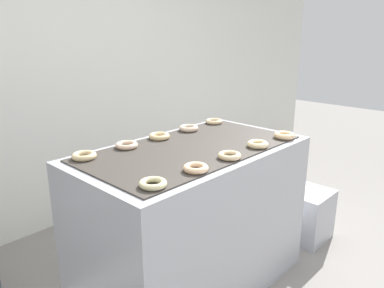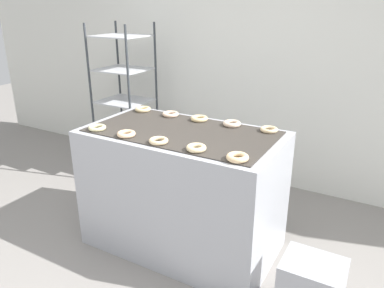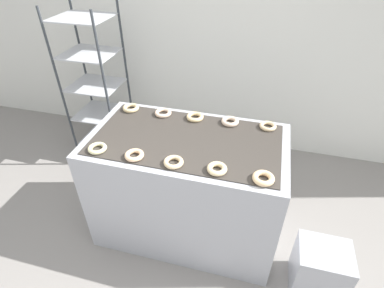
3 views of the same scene
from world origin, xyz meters
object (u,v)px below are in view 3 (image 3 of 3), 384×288
Objects in this scene: baking_rack_cart at (96,85)px; donut_far_right at (230,121)px; donut_near_leftmost at (97,148)px; donut_far_left at (163,113)px; glaze_bin at (320,269)px; donut_far_leftmost at (131,108)px; donut_far_rightmost at (268,126)px; donut_near_center at (174,162)px; donut_near_left at (134,155)px; donut_near_rightmost at (263,178)px; fryer_machine at (187,187)px; donut_far_center at (195,117)px; donut_near_right at (217,169)px.

baking_rack_cart is 1.65m from donut_far_right.
donut_near_leftmost is 0.95× the size of donut_far_left.
donut_far_leftmost reaches higher than glaze_bin.
donut_near_leftmost and donut_far_rightmost have the same top height.
donut_far_right is 1.07× the size of donut_far_rightmost.
donut_near_leftmost is at bearing -59.12° from baking_rack_cart.
donut_far_rightmost is (0.29, 0.01, -0.00)m from donut_far_right.
donut_near_center is 0.95× the size of donut_far_right.
donut_near_left is 0.65m from donut_far_leftmost.
donut_far_rightmost is (-0.01, 0.60, -0.00)m from donut_near_rightmost.
donut_near_center is at bearing -0.84° from donut_near_leftmost.
donut_far_rightmost is (0.85, 0.59, -0.00)m from donut_near_left.
donut_far_rightmost is (0.56, 0.30, 0.51)m from fryer_machine.
baking_rack_cart reaches higher than donut_far_center.
donut_near_rightmost is at bearing -27.51° from donut_far_leftmost.
donut_far_left is 0.55m from donut_far_right.
donut_near_center is (-1.09, -0.00, 0.79)m from glaze_bin.
donut_near_left and donut_far_center have the same top height.
fryer_machine is at bearing -87.79° from donut_far_center.
donut_far_left is (-0.27, 0.58, 0.00)m from donut_near_center.
donut_near_left is 0.64m from donut_far_center.
donut_near_center is (1.26, -1.18, 0.15)m from baking_rack_cart.
glaze_bin is (2.35, -1.18, -0.64)m from baking_rack_cart.
donut_near_right is 0.95× the size of donut_far_leftmost.
donut_near_center is 0.29m from donut_near_right.
donut_near_rightmost is (0.85, -0.01, 0.00)m from donut_near_left.
donut_near_leftmost is 0.94× the size of donut_far_right.
donut_far_center is at bearing 116.74° from donut_near_right.
donut_far_left is at bearing 157.21° from glaze_bin.
donut_far_center reaches higher than fryer_machine.
donut_near_rightmost is at bearing -178.55° from glaze_bin.
donut_far_rightmost is at bearing 1.38° from donut_far_center.
glaze_bin is 1.83m from donut_near_leftmost.
donut_near_leftmost is 0.95× the size of donut_far_leftmost.
donut_near_center is at bearing -115.48° from donut_far_right.
donut_far_left is 0.84m from donut_far_rightmost.
fryer_machine is 0.82m from donut_near_rightmost.
donut_far_right reaches higher than donut_near_leftmost.
donut_far_right is 0.29m from donut_far_rightmost.
fryer_machine is at bearing 46.07° from donut_near_left.
donut_far_leftmost is at bearing -40.67° from baking_rack_cart.
donut_near_left is at bearing 179.83° from donut_near_center.
baking_rack_cart is 2.19m from donut_near_rightmost.
donut_far_rightmost is (0.57, 0.60, -0.00)m from donut_near_center.
fryer_machine is at bearing 134.00° from donut_near_right.
donut_far_center reaches higher than donut_far_left.
donut_far_rightmost is at bearing 131.46° from glaze_bin.
donut_near_rightmost is (0.58, -0.01, 0.00)m from donut_near_center.
donut_far_leftmost is (-1.14, 0.59, -0.00)m from donut_near_rightmost.
donut_near_right is at bearing -63.26° from donut_far_center.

